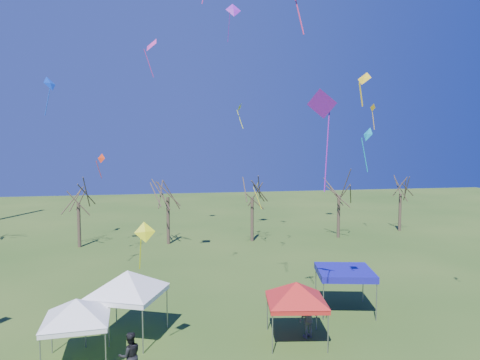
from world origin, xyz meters
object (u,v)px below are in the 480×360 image
Objects in this scene: person_grey at (309,320)px; tent_red at (296,286)px; tree_5 at (401,181)px; tent_white_west at (76,303)px; tree_3 at (252,182)px; tent_blue at (345,273)px; tree_2 at (168,180)px; person_dark at (130,356)px; tent_white_mid at (127,275)px; tree_1 at (78,187)px; tree_4 at (339,180)px.

tent_red is at bearing 3.20° from person_grey.
person_grey is at bearing -129.28° from tree_5.
tent_red reaches higher than tent_white_west.
tent_blue is (1.33, -18.99, -3.82)m from tree_3.
tree_5 reaches higher than person_grey.
tree_3 is at bearing -2.27° from tree_2.
person_grey is at bearing 179.69° from person_dark.
tree_5 is 1.79× the size of tent_white_mid.
tree_1 is at bearing 121.62° from tent_red.
tree_2 is 22.01m from tent_blue.
person_dark is (-2.16, -24.58, -5.31)m from tree_2.
tent_white_mid is at bearing -174.24° from tent_blue.
tent_white_mid reaches higher than tent_red.
tent_white_mid is at bearing -96.90° from tree_2.
tent_blue reaches higher than person_grey.
person_dark is at bearing -85.36° from tent_white_mid.
tree_4 is at bearing -144.26° from person_dark.
tent_white_west reaches higher than tent_blue.
tree_4 is at bearing -1.22° from tree_2.
tree_1 is 27.02m from tent_red.
tree_5 is at bearing 3.70° from tree_2.
tent_red is (14.08, -22.87, -3.00)m from tree_1.
tree_3 reaches higher than tree_4.
tree_3 is 9.32m from tree_4.
tree_2 is (8.40, -0.27, 0.50)m from tree_1.
tree_2 is at bearing 104.11° from tent_red.
tent_white_west is 0.92× the size of tent_white_mid.
tent_red is at bearing -118.45° from tree_4.
tree_5 is at bearing -151.94° from person_dark.
person_grey is at bearing -56.76° from tree_1.
tree_4 is at bearing -0.26° from tree_3.
tree_4 is 2.05× the size of tent_white_west.
tent_white_mid is at bearing -74.16° from tree_1.
tent_red is at bearing -58.38° from tree_1.
tree_2 is 1.10× the size of tree_5.
tree_1 is at bearing 105.84° from tent_white_mid.
tree_2 reaches higher than tent_white_mid.
tent_blue is at bearing -85.99° from tree_3.
tent_white_west is (3.86, -23.12, -3.05)m from tree_1.
tree_2 is 2.19× the size of tent_blue.
tent_red is at bearing -14.03° from tent_white_mid.
tree_1 is 3.84× the size of person_dark.
tree_2 reaches higher than tent_blue.
person_grey is (-1.97, -22.02, -5.16)m from tree_3.
tree_5 is 36.30m from tent_white_mid.
tree_4 is at bearing 61.55° from tent_red.
person_dark is (0.33, -4.02, -2.21)m from tent_white_mid.
tree_4 is 31.80m from tent_white_west.
tree_2 reaches higher than tree_1.
tree_3 is 17.81m from tree_5.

